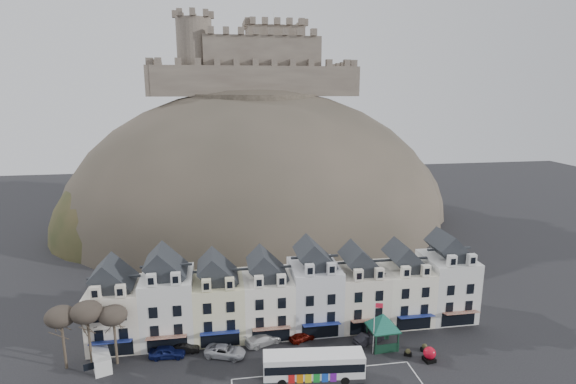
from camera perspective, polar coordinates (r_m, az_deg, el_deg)
The scene contains 19 objects.
townhouse_terrace at distance 65.55m, azimuth 0.52°, elevation -12.64°, with size 54.40×9.35×11.80m.
castle_hill at distance 116.73m, azimuth -3.36°, elevation -3.81°, with size 100.00×76.00×68.00m.
castle at distance 118.92m, azimuth -4.35°, elevation 16.03°, with size 50.20×22.20×22.00m.
tree_left_far at distance 62.17m, azimuth -26.93°, elevation -13.98°, with size 3.61×3.61×8.24m.
tree_left_mid at distance 61.16m, azimuth -24.21°, elevation -13.79°, with size 3.78×3.78×8.64m.
tree_left_near at distance 60.74m, azimuth -21.33°, elevation -14.44°, with size 3.43×3.43×7.84m.
bus at distance 56.75m, azimuth 3.26°, elevation -21.08°, with size 12.08×3.91×3.35m.
bus_shelter at distance 62.85m, azimuth 11.97°, elevation -15.73°, with size 7.57×7.57×4.81m.
red_buoy at distance 62.71m, azimuth 17.52°, elevation -19.04°, with size 1.56×1.56×1.93m.
flagpole at distance 60.99m, azimuth 10.96°, elevation -16.13°, with size 1.04×0.29×7.34m.
white_van at distance 63.43m, azimuth -22.62°, elevation -19.05°, with size 3.30×4.81×2.02m.
planter_west at distance 64.89m, azimuth 16.95°, elevation -18.36°, with size 1.03×0.69×0.99m.
planter_east at distance 63.31m, azimuth 14.99°, elevation -19.09°, with size 1.09×0.85×0.98m.
car_navy at distance 62.86m, azimuth -15.10°, elevation -19.02°, with size 1.83×4.55×1.55m, color #0E1547.
car_black at distance 63.45m, azimuth -12.98°, elevation -18.74°, with size 1.30×3.73×1.23m, color black.
car_silver at distance 61.70m, azimuth -7.98°, elevation -19.38°, with size 2.41×5.15×1.46m, color #B4B5BC.
car_white at distance 63.68m, azimuth -3.10°, elevation -18.13°, with size 2.10×5.17×1.50m, color silver.
car_maroon at distance 64.42m, azimuth 1.81°, elevation -17.85°, with size 1.49×3.71×1.26m, color #4F0A04.
car_charcoal at distance 64.76m, azimuth 10.21°, elevation -17.79°, with size 1.52×4.35×1.43m, color black.
Camera 1 is at (-9.90, -42.34, 33.49)m, focal length 28.00 mm.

